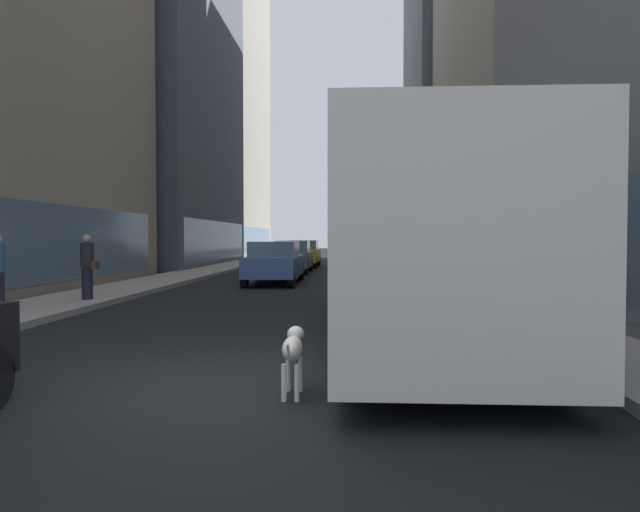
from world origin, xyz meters
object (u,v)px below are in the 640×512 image
Objects in this scene: car_red_coupe at (366,250)px; car_blue_hatchback at (275,262)px; car_yellow_taxi at (303,253)px; dalmatian_dog at (293,349)px; box_truck at (370,240)px; traffic_light_near at (571,190)px; transit_bus at (409,236)px; car_grey_wagon at (293,257)px; pedestrian_with_handbag at (87,266)px.

car_red_coupe and car_blue_hatchback have the same top height.
car_yellow_taxi is 4.79× the size of dalmatian_dog.
traffic_light_near reaches higher than box_truck.
car_blue_hatchback is at bearing 109.74° from transit_bus.
car_grey_wagon is 6.71m from car_blue_hatchback.
transit_bus is 24.55m from car_yellow_taxi.
transit_bus is 11.88m from car_blue_hatchback.
transit_bus is at bearing -90.00° from box_truck.
transit_bus is 2.50× the size of car_yellow_taxi.
pedestrian_with_handbag is at bearing -101.00° from car_yellow_taxi.
box_truck reaches higher than car_blue_hatchback.
car_grey_wagon is at bearing -104.50° from car_red_coupe.
car_grey_wagon is 4.19× the size of dalmatian_dog.
car_blue_hatchback is 0.63× the size of box_truck.
dalmatian_dog is (2.28, -28.64, -0.31)m from car_yellow_taxi.
car_yellow_taxi reaches higher than dalmatian_dog.
car_blue_hatchback is 4.93× the size of dalmatian_dog.
car_grey_wagon is 1.19× the size of traffic_light_near.
transit_bus is at bearing -80.62° from car_yellow_taxi.
car_red_coupe is 1.19× the size of traffic_light_near.
car_yellow_taxi is 1.14× the size of car_grey_wagon.
car_red_coupe is at bearing 74.89° from pedestrian_with_handbag.
car_grey_wagon is at bearing 74.21° from pedestrian_with_handbag.
car_grey_wagon is (-4.00, 17.86, -0.96)m from transit_bus.
box_truck is at bearing 86.49° from dalmatian_dog.
car_red_coupe is at bearing 79.78° from car_blue_hatchback.
box_truck is (4.00, 5.72, 0.85)m from car_grey_wagon.
transit_bus is 6.82× the size of pedestrian_with_handbag.
car_blue_hatchback is 1.40× the size of traffic_light_near.
box_truck is (0.00, -9.75, 0.84)m from car_red_coupe.
transit_bus is 33.34m from car_red_coupe.
traffic_light_near is (10.05, -6.15, 1.42)m from pedestrian_with_handbag.
car_yellow_taxi is at bearing -113.66° from car_red_coupe.
car_blue_hatchback is (-4.00, 11.15, -0.95)m from transit_bus.
car_grey_wagon is 0.54× the size of box_truck.
car_red_coupe is 9.79m from box_truck.
car_yellow_taxi is 20.70m from pedestrian_with_handbag.
box_truck is at bearing 68.01° from pedestrian_with_handbag.
car_yellow_taxi is (-4.00, 24.20, -0.95)m from transit_bus.
car_yellow_taxi is 28.73m from dalmatian_dog.
transit_bus is at bearing -26.03° from pedestrian_with_handbag.
dalmatian_dog is at bearing -53.15° from pedestrian_with_handbag.
transit_bus is 23.58m from box_truck.
dalmatian_dog is at bearing -92.60° from car_red_coupe.
traffic_light_near reaches higher than transit_bus.
car_blue_hatchback is (-0.00, -6.71, 0.01)m from car_grey_wagon.
car_red_coupe is at bearing 90.00° from box_truck.
car_yellow_taxi is 0.97× the size of car_blue_hatchback.
pedestrian_with_handbag is 11.87m from traffic_light_near.
pedestrian_with_handbag is 0.50× the size of traffic_light_near.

